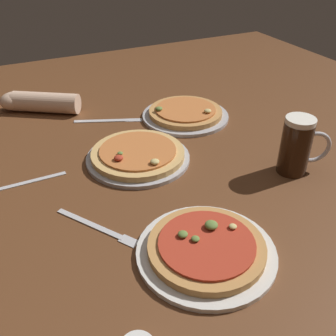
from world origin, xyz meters
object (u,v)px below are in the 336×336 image
pizza_plate_far (185,113)px  diner_arm (37,102)px  pizza_plate_near (206,249)px  fork_left (21,184)px  fork_spare (98,227)px  knife_right (109,120)px  pizza_plate_side (138,155)px  beer_mug_dark (297,146)px

pizza_plate_far → diner_arm: bearing=148.5°
pizza_plate_far → diner_arm: size_ratio=1.12×
pizza_plate_near → fork_left: (-0.32, 0.44, -0.01)m
pizza_plate_near → fork_spare: bearing=135.4°
knife_right → pizza_plate_side: bearing=-91.0°
pizza_plate_far → fork_left: bearing=-163.8°
pizza_plate_far → knife_right: pizza_plate_far is taller
diner_arm → beer_mug_dark: bearing=-51.5°
fork_spare → diner_arm: 0.72m
knife_right → diner_arm: size_ratio=0.84×
pizza_plate_near → beer_mug_dark: bearing=24.2°
pizza_plate_near → diner_arm: bearing=102.0°
pizza_plate_far → pizza_plate_near: bearing=-114.1°
pizza_plate_far → beer_mug_dark: (0.11, -0.44, 0.07)m
fork_left → fork_spare: bearing=-62.5°
beer_mug_dark → fork_spare: beer_mug_dark is taller
knife_right → pizza_plate_near: bearing=-91.5°
fork_left → diner_arm: (0.13, 0.46, 0.03)m
pizza_plate_near → diner_arm: diner_arm is taller
pizza_plate_side → fork_left: 0.34m
fork_left → fork_spare: same height
fork_spare → pizza_plate_near: bearing=-44.6°
knife_right → diner_arm: diner_arm is taller
fork_left → fork_spare: size_ratio=1.13×
pizza_plate_side → fork_left: pizza_plate_side is taller
pizza_plate_side → fork_left: bearing=176.4°
fork_left → knife_right: bearing=38.1°
pizza_plate_side → diner_arm: (-0.21, 0.48, 0.02)m
knife_right → diner_arm: (-0.21, 0.19, 0.03)m
pizza_plate_near → pizza_plate_side: (0.01, 0.42, 0.00)m
pizza_plate_far → pizza_plate_side: same height
pizza_plate_side → pizza_plate_near: bearing=-91.8°
pizza_plate_far → beer_mug_dark: size_ratio=1.86×
pizza_plate_near → knife_right: bearing=88.5°
fork_left → knife_right: same height
knife_right → fork_spare: 0.57m
pizza_plate_far → diner_arm: diner_arm is taller
beer_mug_dark → fork_left: 0.76m
pizza_plate_far → fork_left: 0.62m
fork_left → knife_right: size_ratio=1.00×
knife_right → fork_spare: bearing=-111.1°
pizza_plate_side → fork_spare: (-0.20, -0.24, -0.01)m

